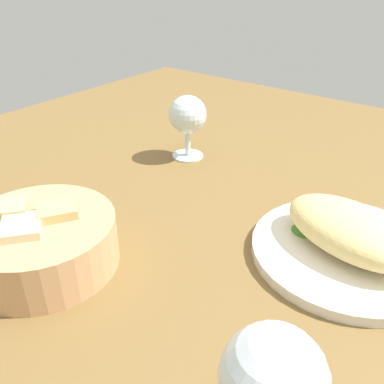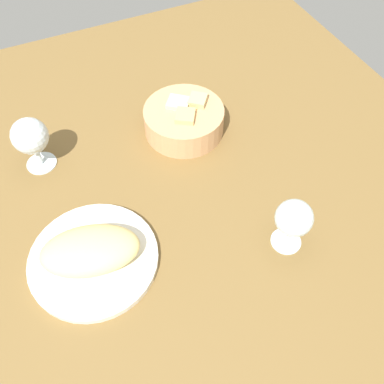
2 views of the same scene
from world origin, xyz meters
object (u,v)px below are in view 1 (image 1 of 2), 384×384
(wine_glass_near, at_px, (188,117))
(wine_glass_far, at_px, (272,383))
(plate, at_px, (347,252))
(bread_basket, at_px, (41,241))

(wine_glass_near, bearing_deg, wine_glass_far, 134.27)
(plate, relative_size, wine_glass_near, 2.05)
(wine_glass_near, distance_m, wine_glass_far, 0.56)
(wine_glass_near, relative_size, wine_glass_far, 0.94)
(bread_basket, bearing_deg, wine_glass_far, 173.85)
(bread_basket, distance_m, wine_glass_far, 0.34)
(bread_basket, bearing_deg, plate, -140.26)
(plate, distance_m, bread_basket, 0.39)
(plate, distance_m, wine_glass_near, 0.38)
(wine_glass_far, bearing_deg, wine_glass_near, -45.73)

